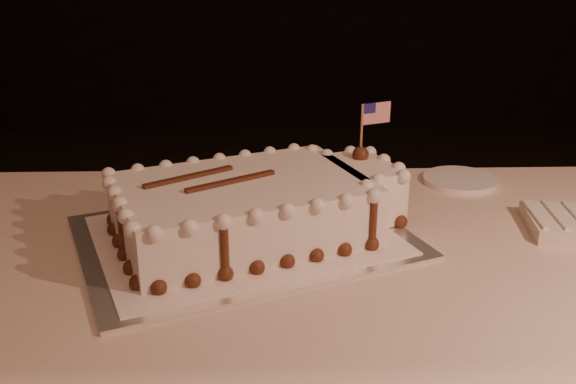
{
  "coord_description": "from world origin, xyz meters",
  "views": [
    {
      "loc": [
        -0.28,
        -0.42,
        1.25
      ],
      "look_at": [
        -0.25,
        0.63,
        0.84
      ],
      "focal_mm": 40.0,
      "sensor_mm": 36.0,
      "label": 1
    }
  ],
  "objects": [
    {
      "name": "sheet_cake",
      "position": [
        -0.31,
        0.64,
        0.81
      ],
      "size": [
        0.56,
        0.42,
        0.21
      ],
      "color": "white",
      "rests_on": "doily"
    },
    {
      "name": "cake_board",
      "position": [
        -0.33,
        0.63,
        0.75
      ],
      "size": [
        0.68,
        0.6,
        0.01
      ],
      "primitive_type": "cube",
      "rotation": [
        0.0,
        0.0,
        0.38
      ],
      "color": "white",
      "rests_on": "banquet_table"
    },
    {
      "name": "doily",
      "position": [
        -0.33,
        0.63,
        0.76
      ],
      "size": [
        0.61,
        0.54,
        0.0
      ],
      "primitive_type": "cube",
      "rotation": [
        0.0,
        0.0,
        0.38
      ],
      "color": "white",
      "rests_on": "cake_board"
    },
    {
      "name": "side_plate",
      "position": [
        0.14,
        0.9,
        0.76
      ],
      "size": [
        0.16,
        0.16,
        0.01
      ],
      "primitive_type": "cylinder",
      "color": "white",
      "rests_on": "banquet_table"
    }
  ]
}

